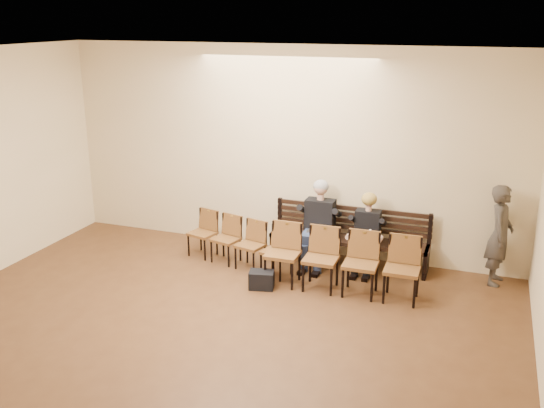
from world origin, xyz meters
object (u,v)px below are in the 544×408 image
(laptop, at_px, (317,234))
(bag, at_px, (262,280))
(seated_woman, at_px, (366,236))
(passerby, at_px, (501,228))
(chair_row_back, at_px, (340,262))
(chair_row_front, at_px, (238,242))
(bench, at_px, (348,251))
(seated_man, at_px, (318,223))
(water_bottle, at_px, (370,243))

(laptop, relative_size, bag, 0.82)
(seated_woman, bearing_deg, passerby, 5.52)
(chair_row_back, bearing_deg, chair_row_front, 166.50)
(bench, relative_size, seated_man, 1.85)
(seated_man, relative_size, laptop, 4.69)
(bag, bearing_deg, bench, 53.31)
(laptop, distance_m, passerby, 2.80)
(seated_woman, distance_m, chair_row_back, 0.96)
(bench, height_order, chair_row_back, chair_row_back)
(seated_woman, distance_m, laptop, 0.79)
(laptop, height_order, bag, laptop)
(seated_man, distance_m, passerby, 2.79)
(laptop, distance_m, chair_row_back, 1.00)
(chair_row_front, bearing_deg, chair_row_back, 1.31)
(seated_woman, bearing_deg, chair_row_front, -165.15)
(laptop, distance_m, chair_row_front, 1.29)
(water_bottle, distance_m, chair_row_back, 0.75)
(bench, distance_m, bag, 1.69)
(laptop, height_order, chair_row_back, chair_row_back)
(chair_row_front, bearing_deg, seated_woman, 28.66)
(water_bottle, height_order, chair_row_front, chair_row_front)
(passerby, bearing_deg, chair_row_front, 106.67)
(bench, xyz_separation_m, passerby, (2.29, 0.07, 0.67))
(bag, xyz_separation_m, chair_row_back, (1.13, 0.30, 0.33))
(seated_man, xyz_separation_m, bag, (-0.52, -1.23, -0.57))
(bench, xyz_separation_m, seated_man, (-0.48, -0.12, 0.48))
(passerby, relative_size, chair_row_back, 0.78)
(chair_row_back, bearing_deg, bag, -166.21)
(bench, bearing_deg, seated_woman, -21.11)
(passerby, xyz_separation_m, chair_row_back, (-2.17, -1.12, -0.43))
(bag, xyz_separation_m, chair_row_front, (-0.68, 0.70, 0.26))
(chair_row_front, bearing_deg, laptop, 31.82)
(seated_woman, bearing_deg, bag, -136.95)
(water_bottle, distance_m, passerby, 1.96)
(seated_man, bearing_deg, chair_row_back, -56.93)
(laptop, bearing_deg, bag, -106.43)
(bag, distance_m, chair_row_back, 1.21)
(seated_man, distance_m, water_bottle, 0.94)
(bench, xyz_separation_m, seated_woman, (0.31, -0.12, 0.35))
(seated_man, height_order, water_bottle, seated_man)
(bench, bearing_deg, bag, -126.69)
(laptop, relative_size, chair_row_front, 0.16)
(seated_woman, xyz_separation_m, chair_row_back, (-0.19, -0.93, -0.10))
(seated_woman, distance_m, passerby, 2.02)
(laptop, bearing_deg, seated_man, 104.55)
(chair_row_front, bearing_deg, bench, 34.86)
(bench, xyz_separation_m, chair_row_front, (-1.69, -0.65, 0.17))
(bench, xyz_separation_m, water_bottle, (0.41, -0.36, 0.33))
(bench, relative_size, seated_woman, 2.28)
(laptop, bearing_deg, chair_row_front, -152.42)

